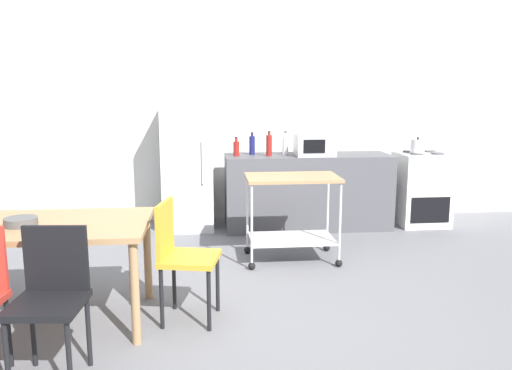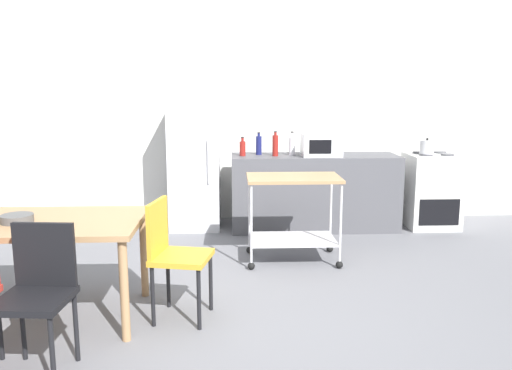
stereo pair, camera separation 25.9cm
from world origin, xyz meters
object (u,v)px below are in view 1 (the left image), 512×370
bottle_sesame_oil (269,145)px  microwave (315,145)px  refrigerator (188,166)px  kettle (418,146)px  bottle_wine (236,148)px  chair_mustard (181,252)px  stove_oven (421,189)px  bottle_olive_oil (285,145)px  kitchen_cart (292,204)px  dining_table (41,234)px  bottle_soda (252,145)px  fruit_bowl (21,222)px  chair_black (51,293)px

bottle_sesame_oil → microwave: size_ratio=0.64×
refrigerator → kettle: (2.78, -0.18, 0.23)m
bottle_wine → chair_mustard: bearing=-102.7°
stove_oven → refrigerator: 2.92m
bottle_wine → bottle_olive_oil: 0.59m
refrigerator → kitchen_cart: refrigerator is taller
bottle_olive_oil → kettle: 1.61m
dining_table → bottle_soda: 3.09m
dining_table → kitchen_cart: bearing=31.5°
dining_table → bottle_wine: bottle_wine is taller
bottle_soda → bottle_sesame_oil: bearing=-36.6°
chair_mustard → bottle_soda: bottle_soda is taller
chair_mustard → refrigerator: refrigerator is taller
dining_table → bottle_wine: 2.89m
dining_table → bottle_sesame_oil: bottle_sesame_oil is taller
chair_mustard → fruit_bowl: size_ratio=3.98×
kitchen_cart → microwave: size_ratio=1.98×
stove_oven → bottle_soda: size_ratio=3.41×
bottle_soda → kettle: bottle_soda is taller
dining_table → refrigerator: (0.96, 2.56, 0.10)m
dining_table → microwave: size_ratio=3.26×
chair_mustard → fruit_bowl: (-1.09, -0.02, 0.26)m
bottle_olive_oil → fruit_bowl: (-2.24, -2.52, -0.24)m
refrigerator → fruit_bowl: (-1.07, -2.62, 0.00)m
kettle → chair_black: bearing=-138.2°
kitchen_cart → microwave: 1.31m
bottle_soda → bottle_sesame_oil: 0.24m
bottle_sesame_oil → chair_mustard: bearing=-111.2°
bottle_wine → bottle_sesame_oil: size_ratio=0.77×
bottle_olive_oil → fruit_bowl: size_ratio=1.26×
dining_table → fruit_bowl: size_ratio=6.70×
bottle_wine → kettle: (2.20, -0.05, 0.01)m
dining_table → chair_black: 0.79m
kitchen_cart → bottle_sesame_oil: (-0.08, 1.17, 0.46)m
microwave → bottle_olive_oil: bearing=164.2°
chair_black → bottle_olive_oil: bearing=65.1°
chair_mustard → bottle_olive_oil: bottle_olive_oil is taller
chair_black → refrigerator: size_ratio=0.57×
dining_table → kitchen_cart: 2.36m
refrigerator → bottle_sesame_oil: size_ratio=5.28×
stove_oven → refrigerator: size_ratio=0.59×
bottle_wine → bottle_soda: size_ratio=0.84×
stove_oven → kitchen_cart: 2.23m
chair_black → microwave: size_ratio=1.93×
bottle_wine → fruit_bowl: size_ratio=1.01×
kitchen_cart → bottle_olive_oil: size_ratio=3.22×
chair_mustard → kettle: 3.70m
dining_table → microwave: bearing=43.9°
bottle_soda → bottle_olive_oil: (0.39, -0.07, -0.00)m
kettle → dining_table: bearing=-147.5°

